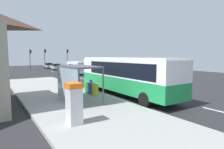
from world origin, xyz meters
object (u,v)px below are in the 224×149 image
(ticket_machine, at_px, (74,103))
(traffic_light_median, at_px, (45,56))
(sedan_near, at_px, (56,67))
(sedan_far, at_px, (49,65))
(white_van, at_px, (77,67))
(recycling_bin_yellow, at_px, (95,89))
(recycling_bin_green, at_px, (87,87))
(traffic_light_near_side, at_px, (67,56))
(recycling_bin_blue, at_px, (91,88))
(traffic_light_far_side, at_px, (30,56))
(bus_shelter, at_px, (74,74))
(bus, at_px, (125,74))

(ticket_machine, xyz_separation_m, traffic_light_median, (8.45, 39.17, 2.20))
(sedan_near, relative_size, sedan_far, 1.00)
(white_van, bearing_deg, traffic_light_median, 96.64)
(ticket_machine, bearing_deg, recycling_bin_yellow, 52.73)
(sedan_far, relative_size, recycling_bin_green, 4.70)
(sedan_near, height_order, traffic_light_near_side, traffic_light_near_side)
(recycling_bin_blue, distance_m, traffic_light_far_side, 32.74)
(recycling_bin_blue, bearing_deg, traffic_light_near_side, 73.05)
(sedan_far, xyz_separation_m, recycling_bin_blue, (-6.50, -37.70, -0.14))
(recycling_bin_green, distance_m, traffic_light_near_side, 32.71)
(traffic_light_near_side, height_order, bus_shelter, traffic_light_near_side)
(recycling_bin_green, bearing_deg, traffic_light_far_side, 88.02)
(sedan_near, relative_size, recycling_bin_blue, 4.70)
(sedan_far, distance_m, ticket_machine, 44.68)
(sedan_far, distance_m, recycling_bin_yellow, 38.95)
(sedan_far, relative_size, traffic_light_median, 0.88)
(recycling_bin_blue, bearing_deg, traffic_light_far_side, 88.07)
(sedan_far, xyz_separation_m, recycling_bin_yellow, (-6.50, -38.40, -0.14))
(traffic_light_far_side, bearing_deg, traffic_light_near_side, -5.32)
(recycling_bin_green, bearing_deg, sedan_far, 80.03)
(sedan_near, bearing_deg, ticket_machine, -105.66)
(recycling_bin_yellow, distance_m, bus_shelter, 2.87)
(bus, distance_m, recycling_bin_blue, 3.06)
(ticket_machine, distance_m, traffic_light_median, 40.13)
(traffic_light_far_side, height_order, bus_shelter, traffic_light_far_side)
(sedan_far, bearing_deg, sedan_near, -90.04)
(sedan_near, distance_m, recycling_bin_blue, 31.82)
(white_van, relative_size, recycling_bin_yellow, 5.48)
(white_van, distance_m, sedan_near, 13.23)
(recycling_bin_green, bearing_deg, traffic_light_median, 82.00)
(recycling_bin_yellow, bearing_deg, sedan_far, 80.39)
(traffic_light_median, bearing_deg, traffic_light_near_side, -17.42)
(sedan_near, bearing_deg, sedan_far, 89.96)
(sedan_near, relative_size, bus_shelter, 1.12)
(bus, relative_size, ticket_machine, 5.69)
(bus, height_order, recycling_bin_green, bus)
(ticket_machine, xyz_separation_m, bus_shelter, (1.63, 3.93, 0.93))
(sedan_near, relative_size, ticket_machine, 2.30)
(sedan_near, bearing_deg, traffic_light_near_side, 11.74)
(bus, xyz_separation_m, recycling_bin_yellow, (-2.49, 0.64, -1.19))
(sedan_near, relative_size, traffic_light_median, 0.88)
(traffic_light_near_side, xyz_separation_m, traffic_light_median, (-5.10, 1.60, 0.01))
(ticket_machine, bearing_deg, bus_shelter, 67.39)
(recycling_bin_blue, xyz_separation_m, bus_shelter, (-2.21, -1.83, 1.44))
(bus, xyz_separation_m, recycling_bin_blue, (-2.49, 1.34, -1.19))
(ticket_machine, height_order, recycling_bin_yellow, ticket_machine)
(sedan_far, xyz_separation_m, traffic_light_far_side, (-5.40, -5.09, 2.45))
(white_van, distance_m, recycling_bin_yellow, 19.72)
(ticket_machine, bearing_deg, sedan_near, 74.34)
(white_van, distance_m, traffic_light_near_side, 14.41)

